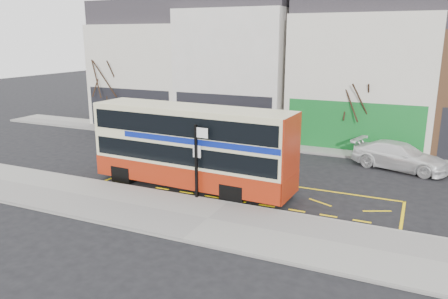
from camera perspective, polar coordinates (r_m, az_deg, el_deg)
The scene contains 15 objects.
ground at distance 19.45m, azimuth 0.93°, elevation -6.89°, with size 120.00×120.00×0.00m, color black.
pavement at distance 17.50m, azimuth -2.12°, elevation -9.16°, with size 40.00×4.00×0.15m, color gray.
kerb at distance 19.11m, azimuth 0.48°, elevation -7.05°, with size 40.00×0.15×0.15m, color gray.
far_pavement at distance 29.39m, azimuth 9.53°, elevation 0.49°, with size 50.00×3.00×0.15m, color gray.
road_markings at distance 20.84m, azimuth 2.69°, elevation -5.41°, with size 14.00×3.40×0.01m, color yellow, non-canonical shape.
terrace_far_left at distance 37.85m, azimuth -8.93°, elevation 10.91°, with size 8.00×8.01×10.80m.
terrace_left at distance 34.11m, azimuth 2.59°, elevation 11.52°, with size 8.00×8.01×11.80m.
terrace_green_shop at distance 31.88m, azimuth 18.01°, elevation 10.18°, with size 9.00×8.01×11.30m.
double_decker_bus at distance 20.70m, azimuth -4.15°, elevation 0.45°, with size 10.01×2.73×3.96m.
bus_stop_post at distance 19.04m, azimuth -3.48°, elevation -0.70°, with size 0.82×0.15×3.30m.
car_silver at distance 30.55m, azimuth -3.51°, elevation 2.48°, with size 1.75×4.36×1.49m, color silver.
car_grey at distance 28.59m, azimuth 4.97°, elevation 1.37°, with size 1.31×3.76×1.24m, color #474A50.
car_white at distance 25.86m, azimuth 21.94°, elevation -0.80°, with size 2.07×5.08×1.47m, color white.
street_tree_left at distance 35.95m, azimuth -15.18°, elevation 10.17°, with size 3.17×3.17×6.85m.
street_tree_right at distance 28.43m, azimuth 17.11°, elevation 7.25°, with size 2.59×2.59×5.59m.
Camera 1 is at (7.21, -16.61, 7.11)m, focal length 35.00 mm.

